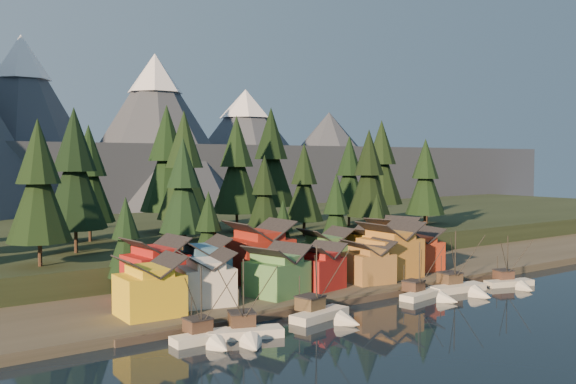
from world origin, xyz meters
TOP-DOWN VIEW (x-y plane):
  - ground at (0.00, 0.00)m, footprint 500.00×500.00m
  - shore_strip at (0.00, 40.00)m, footprint 400.00×50.00m
  - hillside at (0.00, 90.00)m, footprint 420.00×100.00m
  - dock at (0.00, 16.50)m, footprint 80.00×4.00m
  - mountain_ridge at (-4.20, 213.59)m, footprint 560.00×190.00m
  - boat_0 at (-29.55, 9.36)m, footprint 8.92×9.71m
  - boat_1 at (-24.45, 7.78)m, footprint 11.08×11.53m
  - boat_2 at (-9.25, 9.44)m, footprint 11.08×11.68m
  - boat_4 at (14.31, 10.30)m, footprint 10.27×10.91m
  - boat_5 at (23.21, 9.91)m, footprint 11.80×12.60m
  - boat_6 at (35.30, 7.82)m, footprint 10.08×10.46m
  - house_front_0 at (-31.75, 22.29)m, footprint 9.03×8.58m
  - house_front_1 at (-21.64, 23.81)m, footprint 9.60×9.36m
  - house_front_2 at (-9.01, 22.52)m, footprint 10.17×10.22m
  - house_front_3 at (0.03, 22.79)m, footprint 9.10×8.82m
  - house_front_4 at (11.19, 21.86)m, footprint 8.75×9.24m
  - house_front_5 at (18.33, 23.31)m, footprint 10.62×9.76m
  - house_front_6 at (27.93, 25.22)m, footprint 10.30×9.95m
  - house_back_0 at (-25.68, 33.39)m, footprint 9.41×9.07m
  - house_back_1 at (-17.36, 32.73)m, footprint 9.76×9.84m
  - house_back_2 at (-4.60, 34.26)m, footprint 11.04×10.21m
  - house_back_3 at (10.26, 33.12)m, footprint 9.61×8.75m
  - house_back_4 at (19.33, 32.35)m, footprint 9.27×9.00m
  - house_back_5 at (29.73, 33.95)m, footprint 10.70×10.78m
  - tree_hill_2 at (-40.00, 48.00)m, footprint 10.73×10.73m
  - tree_hill_3 at (-30.00, 60.00)m, footprint 12.08×12.08m
  - tree_hill_4 at (-22.00, 75.00)m, footprint 11.03×11.03m
  - tree_hill_5 at (-12.00, 50.00)m, footprint 9.60×9.60m
  - tree_hill_6 at (-4.00, 65.00)m, footprint 12.40×12.40m
  - tree_hill_7 at (6.00, 48.00)m, footprint 8.18×8.18m
  - tree_hill_8 at (14.00, 72.00)m, footprint 12.42×12.42m
  - tree_hill_9 at (22.00, 55.00)m, footprint 9.39×9.39m
  - tree_hill_10 at (30.00, 80.00)m, footprint 13.83×13.83m
  - tree_hill_11 at (38.00, 50.00)m, footprint 10.88×10.88m
  - tree_hill_12 at (46.00, 66.00)m, footprint 10.48×10.48m
  - tree_hill_13 at (56.00, 48.00)m, footprint 10.06×10.06m
  - tree_hill_14 at (64.00, 72.00)m, footprint 12.70×12.70m
  - tree_hill_15 at (0.00, 82.00)m, footprint 13.54×13.54m
  - tree_hill_17 at (68.00, 58.00)m, footprint 9.63×9.63m
  - tree_shore_0 at (-28.00, 40.00)m, footprint 6.99×6.99m
  - tree_shore_1 at (-12.00, 40.00)m, footprint 7.21×7.21m
  - tree_shore_2 at (5.00, 40.00)m, footprint 6.25×6.25m
  - tree_shore_3 at (19.00, 40.00)m, footprint 8.42×8.42m
  - tree_shore_4 at (31.00, 40.00)m, footprint 6.39×6.39m

SIDE VIEW (x-z plane):
  - ground at x=0.00m, z-range 0.00..0.00m
  - dock at x=0.00m, z-range 0.00..1.00m
  - shore_strip at x=0.00m, z-range 0.00..1.50m
  - boat_6 at x=35.30m, z-range -3.34..7.22m
  - boat_4 at x=14.31m, z-range -3.41..7.36m
  - boat_0 at x=-29.55m, z-range -3.36..7.71m
  - boat_1 at x=-24.45m, z-range -3.72..8.12m
  - boat_5 at x=23.21m, z-range -3.92..8.41m
  - boat_2 at x=-9.25m, z-range -3.84..8.56m
  - hillside at x=0.00m, z-range 0.00..6.00m
  - house_front_4 at x=11.19m, z-range 1.70..9.40m
  - house_front_3 at x=0.03m, z-range 1.70..9.58m
  - house_front_1 at x=-21.64m, z-range 1.71..10.04m
  - house_front_2 at x=-9.01m, z-range 1.71..10.06m
  - house_front_6 at x=27.93m, z-range 1.72..10.32m
  - house_front_0 at x=-31.75m, z-range 1.72..10.37m
  - house_back_4 at x=19.33m, z-range 1.72..10.53m
  - house_back_3 at x=10.26m, z-range 1.73..10.70m
  - house_back_1 at x=-17.36m, z-range 1.73..11.01m
  - house_back_0 at x=-25.68m, z-range 1.74..11.51m
  - house_back_5 at x=29.73m, z-range 1.75..11.72m
  - house_front_5 at x=18.33m, z-range 1.77..12.35m
  - house_back_2 at x=-4.60m, z-range 1.78..13.03m
  - tree_shore_2 at x=5.00m, z-range 2.17..16.72m
  - tree_shore_4 at x=31.00m, z-range 2.18..17.06m
  - tree_shore_0 at x=-28.00m, z-range 2.25..18.54m
  - tree_shore_1 at x=-12.00m, z-range 2.27..19.07m
  - tree_shore_3 at x=19.00m, z-range 2.41..22.03m
  - tree_hill_7 at x=6.00m, z-range 6.88..25.94m
  - tree_hill_9 at x=22.00m, z-range 7.02..28.89m
  - tree_hill_5 at x=-12.00m, z-range 7.04..29.41m
  - tree_hill_17 at x=68.00m, z-range 7.04..29.48m
  - tree_hill_13 at x=56.00m, z-range 7.09..30.53m
  - tree_hill_12 at x=46.00m, z-range 7.14..31.56m
  - tree_hill_2 at x=-40.00m, z-range 7.17..32.16m
  - tree_hill_11 at x=38.00m, z-range 7.18..32.53m
  - tree_hill_4 at x=-22.00m, z-range 7.20..32.89m
  - tree_hill_3 at x=-30.00m, z-range 7.32..35.46m
  - tree_hill_6 at x=-4.00m, z-range 7.35..36.23m
  - tree_hill_8 at x=14.00m, z-range 7.35..36.28m
  - tree_hill_14 at x=64.00m, z-range 7.38..36.96m
  - tree_hill_15 at x=0.00m, z-range 7.48..39.01m
  - tree_hill_10 at x=30.00m, z-range 7.51..39.72m
  - mountain_ridge at x=-4.20m, z-range -18.94..71.06m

